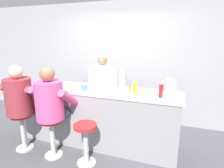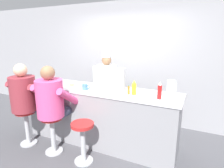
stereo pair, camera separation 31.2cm
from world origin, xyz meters
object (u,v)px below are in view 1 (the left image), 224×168
(mustard_bottle_yellow, at_px, (135,87))
(breakfast_plate, at_px, (69,87))
(empty_stool_round, at_px, (86,138))
(cereal_bowl, at_px, (54,83))
(diner_seated_maroon, at_px, (21,98))
(coffee_mug_white, at_px, (106,91))
(hot_sauce_bottle_orange, at_px, (130,90))
(diner_seated_pink, at_px, (51,102))
(coffee_mug_blue, at_px, (84,88))
(cup_stack_steel, at_px, (122,80))
(ketchup_bottle_red, at_px, (161,90))
(water_pitcher_clear, at_px, (170,86))
(cook_in_whites_near, at_px, (103,85))

(mustard_bottle_yellow, height_order, breakfast_plate, mustard_bottle_yellow)
(mustard_bottle_yellow, xyz_separation_m, empty_stool_round, (-0.61, -0.56, -0.70))
(cereal_bowl, distance_m, empty_stool_round, 1.38)
(cereal_bowl, xyz_separation_m, diner_seated_maroon, (-0.19, -0.65, -0.14))
(breakfast_plate, relative_size, coffee_mug_white, 1.68)
(hot_sauce_bottle_orange, distance_m, diner_seated_pink, 1.26)
(mustard_bottle_yellow, xyz_separation_m, coffee_mug_white, (-0.46, -0.11, -0.07))
(coffee_mug_blue, xyz_separation_m, empty_stool_round, (0.24, -0.47, -0.64))
(cereal_bowl, relative_size, coffee_mug_white, 1.19)
(cup_stack_steel, distance_m, diner_seated_pink, 1.19)
(coffee_mug_blue, height_order, cup_stack_steel, cup_stack_steel)
(ketchup_bottle_red, bearing_deg, cereal_bowl, 175.12)
(diner_seated_maroon, bearing_deg, diner_seated_pink, 0.01)
(water_pitcher_clear, bearing_deg, coffee_mug_blue, -166.14)
(diner_seated_pink, bearing_deg, coffee_mug_blue, 49.39)
(water_pitcher_clear, height_order, coffee_mug_blue, water_pitcher_clear)
(breakfast_plate, bearing_deg, ketchup_bottle_red, -1.57)
(mustard_bottle_yellow, relative_size, coffee_mug_white, 1.65)
(coffee_mug_blue, bearing_deg, hot_sauce_bottle_orange, 5.28)
(ketchup_bottle_red, distance_m, cup_stack_steel, 0.64)
(hot_sauce_bottle_orange, bearing_deg, water_pitcher_clear, 23.88)
(breakfast_plate, bearing_deg, hot_sauce_bottle_orange, -0.92)
(diner_seated_pink, height_order, cook_in_whites_near, cook_in_whites_near)
(cup_stack_steel, relative_size, diner_seated_pink, 0.27)
(diner_seated_maroon, distance_m, empty_stool_round, 1.30)
(cereal_bowl, bearing_deg, diner_seated_maroon, -106.24)
(hot_sauce_bottle_orange, height_order, diner_seated_maroon, diner_seated_maroon)
(mustard_bottle_yellow, relative_size, cereal_bowl, 1.38)
(cereal_bowl, distance_m, diner_seated_maroon, 0.69)
(ketchup_bottle_red, distance_m, hot_sauce_bottle_orange, 0.49)
(water_pitcher_clear, bearing_deg, cup_stack_steel, -164.17)
(ketchup_bottle_red, height_order, water_pitcher_clear, ketchup_bottle_red)
(cook_in_whites_near, bearing_deg, coffee_mug_blue, -88.85)
(cup_stack_steel, bearing_deg, empty_stool_round, -123.57)
(mustard_bottle_yellow, bearing_deg, coffee_mug_white, -166.65)
(hot_sauce_bottle_orange, height_order, breakfast_plate, hot_sauce_bottle_orange)
(coffee_mug_blue, relative_size, cup_stack_steel, 0.37)
(ketchup_bottle_red, distance_m, water_pitcher_clear, 0.32)
(mustard_bottle_yellow, distance_m, coffee_mug_white, 0.47)
(diner_seated_maroon, xyz_separation_m, diner_seated_pink, (0.61, 0.00, 0.00))
(ketchup_bottle_red, distance_m, empty_stool_round, 1.35)
(ketchup_bottle_red, height_order, diner_seated_maroon, diner_seated_maroon)
(mustard_bottle_yellow, bearing_deg, hot_sauce_bottle_orange, -167.03)
(water_pitcher_clear, relative_size, empty_stool_round, 0.35)
(water_pitcher_clear, relative_size, diner_seated_pink, 0.16)
(hot_sauce_bottle_orange, distance_m, coffee_mug_white, 0.39)
(water_pitcher_clear, xyz_separation_m, diner_seated_pink, (-1.74, -0.77, -0.23))
(diner_seated_pink, relative_size, empty_stool_round, 2.26)
(coffee_mug_blue, xyz_separation_m, diner_seated_pink, (-0.37, -0.43, -0.17))
(cup_stack_steel, relative_size, empty_stool_round, 0.61)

